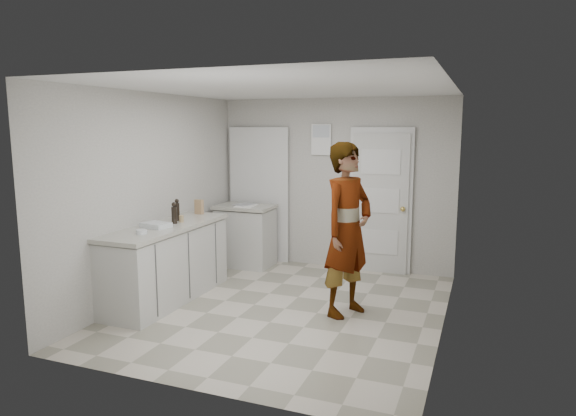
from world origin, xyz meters
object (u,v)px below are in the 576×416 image
at_px(cake_mix_box, 199,207).
at_px(oil_cruet_a, 174,213).
at_px(spice_jar, 181,219).
at_px(egg_bowl, 142,232).
at_px(baking_dish, 156,225).
at_px(oil_cruet_b, 177,210).
at_px(person, 348,230).

bearing_deg(cake_mix_box, oil_cruet_a, -74.78).
relative_size(spice_jar, egg_bowl, 0.70).
bearing_deg(oil_cruet_a, baking_dish, -103.24).
height_order(cake_mix_box, oil_cruet_a, oil_cruet_a).
bearing_deg(egg_bowl, oil_cruet_a, 90.64).
bearing_deg(baking_dish, oil_cruet_a, 76.76).
bearing_deg(baking_dish, oil_cruet_b, 91.21).
relative_size(cake_mix_box, oil_cruet_b, 0.71).
xyz_separation_m(spice_jar, oil_cruet_a, (-0.03, -0.11, 0.08)).
relative_size(cake_mix_box, oil_cruet_a, 0.74).
bearing_deg(oil_cruet_b, egg_bowl, -84.26).
xyz_separation_m(oil_cruet_a, egg_bowl, (0.01, -0.65, -0.10)).
bearing_deg(egg_bowl, baking_dish, 101.33).
relative_size(oil_cruet_b, baking_dish, 0.78).
distance_m(baking_dish, egg_bowl, 0.37).
relative_size(person, oil_cruet_a, 7.31).
bearing_deg(person, oil_cruet_a, 119.76).
distance_m(person, spice_jar, 2.07).
height_order(person, spice_jar, person).
xyz_separation_m(person, oil_cruet_b, (-2.17, -0.03, 0.09)).
bearing_deg(egg_bowl, spice_jar, 88.38).
bearing_deg(spice_jar, oil_cruet_a, -104.58).
height_order(person, egg_bowl, person).
bearing_deg(egg_bowl, oil_cruet_b, 95.74).
distance_m(person, baking_dish, 2.22).
distance_m(cake_mix_box, spice_jar, 0.62).
distance_m(spice_jar, baking_dish, 0.40).
bearing_deg(person, baking_dish, 126.83).
bearing_deg(spice_jar, cake_mix_box, 100.32).
bearing_deg(cake_mix_box, baking_dish, -80.41).
bearing_deg(cake_mix_box, spice_jar, -70.95).
distance_m(cake_mix_box, baking_dish, 1.00).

